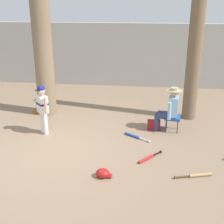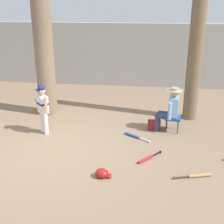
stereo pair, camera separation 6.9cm
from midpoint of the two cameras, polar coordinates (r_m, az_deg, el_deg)
The scene contains 12 objects.
ground_plane at distance 7.11m, azimuth -10.42°, elevation -7.40°, with size 60.00×60.00×0.00m, color #897056.
concrete_back_wall at distance 12.32m, azimuth -2.26°, elevation 10.93°, with size 18.00×0.36×2.47m, color #9E9E99.
tree_near_player at distance 8.99m, azimuth -12.80°, elevation 13.47°, with size 0.81×0.81×5.32m.
tree_behind_spectator at distance 8.65m, azimuth 16.16°, elevation 14.40°, with size 0.53×0.53×5.48m.
young_ballplayer at distance 7.87m, azimuth -12.91°, elevation 1.11°, with size 0.56×0.46×1.31m.
folding_stool at distance 8.07m, azimuth 11.74°, elevation -1.17°, with size 0.45×0.45×0.41m.
seated_spectator at distance 7.98m, azimuth 11.18°, elevation 0.74°, with size 0.67×0.54×1.20m.
handbag_beside_stool at distance 8.16m, azimuth 8.27°, elevation -2.49°, with size 0.34×0.18×0.26m, color maroon.
bat_red_barrel at distance 6.69m, azimuth 7.02°, elevation -8.76°, with size 0.53×0.60×0.07m.
bat_blue_youth at distance 7.69m, azimuth 4.51°, elevation -4.61°, with size 0.68×0.47×0.07m.
bat_wood_tan at distance 6.29m, azimuth 16.20°, elevation -11.58°, with size 0.76×0.28×0.07m.
batting_helmet_red at distance 6.04m, azimuth -1.60°, elevation -11.60°, with size 0.32×0.25×0.19m.
Camera 2 is at (2.12, -5.95, 3.29)m, focal length 47.95 mm.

